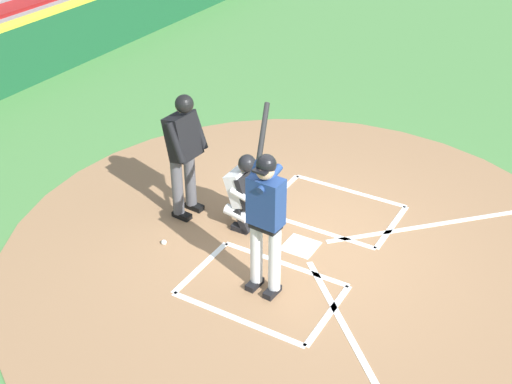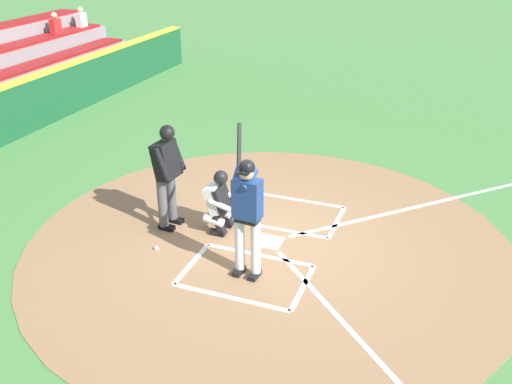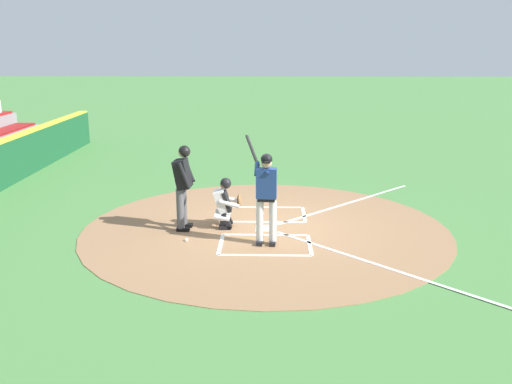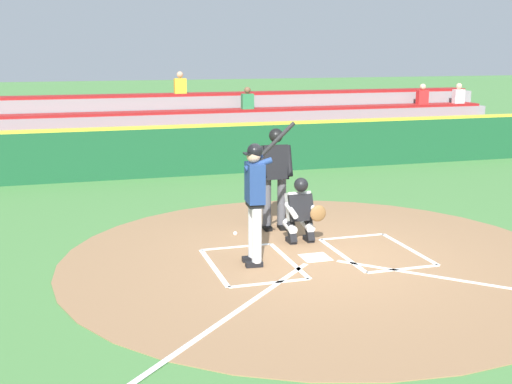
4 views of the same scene
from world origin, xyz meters
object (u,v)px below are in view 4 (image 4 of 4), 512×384
at_px(batter, 255,194).
at_px(plate_umpire, 275,172).
at_px(catcher, 301,209).
at_px(baseball, 235,233).

distance_m(batter, plate_umpire, 2.01).
xyz_separation_m(batter, catcher, (-1.08, -0.90, -0.51)).
height_order(catcher, plate_umpire, plate_umpire).
height_order(batter, plate_umpire, batter).
xyz_separation_m(catcher, baseball, (0.96, -0.73, -0.55)).
bearing_deg(plate_umpire, batter, 63.22).
bearing_deg(batter, catcher, -140.16).
bearing_deg(baseball, catcher, 142.61).
distance_m(batter, baseball, 1.95).
bearing_deg(catcher, plate_umpire, -79.01).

